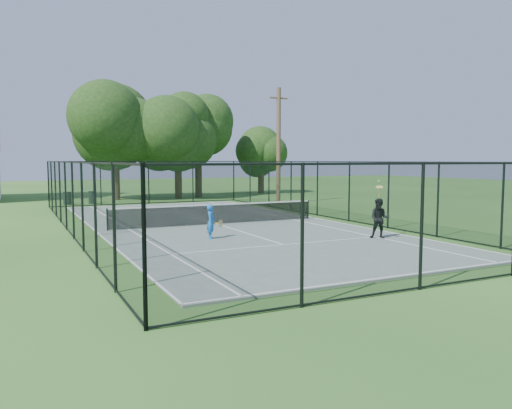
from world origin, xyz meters
name	(u,v)px	position (x,y,z in m)	size (l,w,h in m)	color
ground	(217,225)	(0.00, 0.00, 0.00)	(120.00, 120.00, 0.00)	#2C551D
tennis_court	(217,225)	(0.00, 0.00, 0.03)	(11.00, 24.00, 0.06)	slate
tennis_net	(217,213)	(0.00, 0.00, 0.58)	(10.08, 0.08, 0.95)	black
fence	(217,193)	(0.00, 0.00, 1.50)	(13.10, 26.10, 3.00)	black
tree_near_left	(115,135)	(-1.38, 17.63, 4.96)	(6.18, 6.18, 8.06)	#332114
tree_near_mid	(178,142)	(3.28, 16.64, 4.46)	(5.54, 5.54, 7.24)	#332114
tree_near_right	(198,133)	(5.28, 17.51, 5.28)	(6.02, 6.02, 8.31)	#332114
tree_far_right	(261,156)	(12.21, 19.81, 3.41)	(4.18, 4.18, 5.52)	#332114
trash_bin_left	(67,198)	(-5.23, 14.66, 0.45)	(0.58, 0.58, 0.88)	black
trash_bin_right	(92,197)	(-3.56, 14.80, 0.45)	(0.58, 0.58, 0.89)	black
utility_pole	(279,145)	(8.17, 9.00, 4.09)	(1.40, 0.30, 8.05)	#4C3823
player_blue	(211,222)	(-1.81, -3.97, 0.71)	(0.84, 0.57, 1.31)	blue
player_black	(380,218)	(4.00, -6.75, 0.83)	(0.94, 1.10, 2.21)	black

